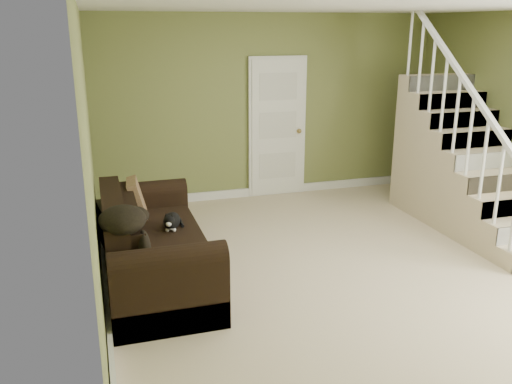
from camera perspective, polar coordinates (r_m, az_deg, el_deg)
floor at (r=5.78m, az=10.03°, el=-7.93°), size 5.00×5.50×0.01m
ceiling at (r=5.26m, az=11.57°, el=18.73°), size 5.00×5.50×0.01m
wall_back at (r=7.87m, az=1.48°, el=8.90°), size 5.00×0.04×2.60m
wall_left at (r=4.78m, az=-16.98°, el=2.78°), size 0.04×5.50×2.60m
baseboard_back at (r=8.11m, az=1.48°, el=0.17°), size 5.00×0.04×0.12m
baseboard_left at (r=5.21m, az=-15.46°, el=-10.51°), size 0.04×5.50×0.12m
door at (r=7.91m, az=2.26°, el=6.78°), size 0.86×0.12×2.02m
staircase at (r=7.38m, az=20.87°, el=2.00°), size 1.00×2.51×2.82m
sofa at (r=5.41m, az=-11.02°, el=-5.93°), size 0.95×2.20×0.87m
side_table at (r=6.24m, az=-14.03°, el=-3.40°), size 0.51×0.51×0.78m
cat at (r=5.48m, az=-8.80°, el=-3.05°), size 0.24×0.45×0.22m
banana at (r=4.92m, az=-9.45°, el=-6.20°), size 0.15×0.17×0.05m
throw_pillow at (r=5.90m, az=-12.42°, el=-0.68°), size 0.23×0.43×0.42m
throw_blanket at (r=4.57m, az=-13.89°, el=-2.83°), size 0.47×0.57×0.21m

